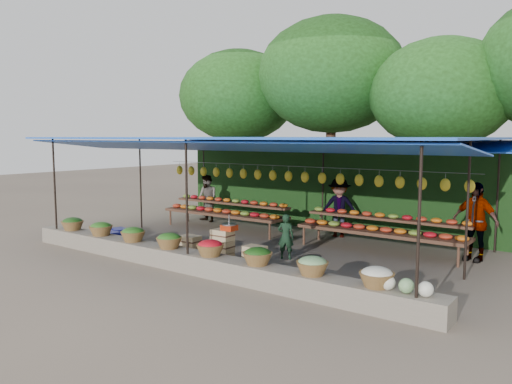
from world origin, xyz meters
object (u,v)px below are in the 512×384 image
Objects in this scene: crate_counter at (222,249)px; vendor_seated at (286,236)px; weighing_scale at (229,227)px; blue_crate_front at (110,237)px; blue_crate_back at (119,234)px.

crate_counter is 2.22× the size of vendor_seated.
weighing_scale is 4.08m from blue_crate_front.
weighing_scale is at bearing 6.98° from blue_crate_front.
crate_counter is at bearing 7.11° from blue_crate_front.
blue_crate_front is at bearing -5.57° from vendor_seated.
crate_counter reaches higher than blue_crate_back.
vendor_seated is 2.09× the size of blue_crate_front.
blue_crate_back is at bearing 175.27° from weighing_scale.
blue_crate_back is at bearing -11.87° from vendor_seated.
vendor_seated is 2.17× the size of blue_crate_back.
blue_crate_front is (-3.79, -0.16, -0.16)m from crate_counter.
crate_counter is at bearing 180.00° from weighing_scale.
weighing_scale reaches higher than crate_counter.
crate_counter reaches higher than blue_crate_front.
blue_crate_back is (-4.26, 0.35, -0.71)m from weighing_scale.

